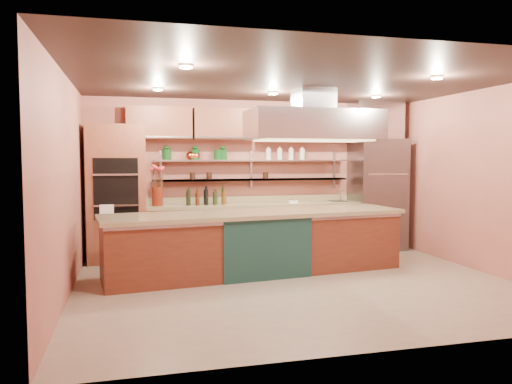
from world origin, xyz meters
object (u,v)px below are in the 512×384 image
object	(u,v)px
refrigerator	(377,194)
kitchen_scale	(293,200)
flower_vase	(157,196)
green_canister	(218,155)
island	(256,242)
copper_kettle	(191,156)

from	to	relation	value
refrigerator	kitchen_scale	world-z (taller)	refrigerator
flower_vase	green_canister	world-z (taller)	green_canister
island	flower_vase	size ratio (longest dim) A/B	13.85
copper_kettle	green_canister	xyz separation A→B (m)	(0.49, 0.00, 0.01)
island	flower_vase	bearing A→B (deg)	128.36
island	flower_vase	distance (m)	2.06
island	copper_kettle	world-z (taller)	copper_kettle
island	kitchen_scale	xyz separation A→B (m)	(1.05, 1.39, 0.50)
island	flower_vase	xyz separation A→B (m)	(-1.39, 1.39, 0.62)
flower_vase	kitchen_scale	size ratio (longest dim) A/B	2.11
copper_kettle	island	bearing A→B (deg)	-63.96
kitchen_scale	refrigerator	bearing A→B (deg)	-2.84
refrigerator	kitchen_scale	xyz separation A→B (m)	(-1.69, 0.01, -0.08)
copper_kettle	flower_vase	bearing A→B (deg)	-159.99
refrigerator	flower_vase	xyz separation A→B (m)	(-4.13, 0.01, 0.04)
island	copper_kettle	bearing A→B (deg)	109.39
island	green_canister	bearing A→B (deg)	93.92
flower_vase	refrigerator	bearing A→B (deg)	-0.14
refrigerator	kitchen_scale	bearing A→B (deg)	179.66
flower_vase	copper_kettle	size ratio (longest dim) A/B	1.77
flower_vase	green_canister	bearing A→B (deg)	11.41
refrigerator	green_canister	xyz separation A→B (m)	(-3.04, 0.23, 0.75)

